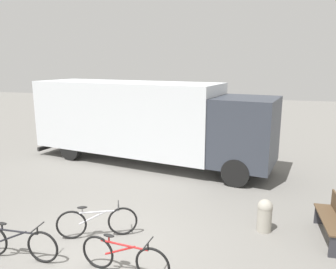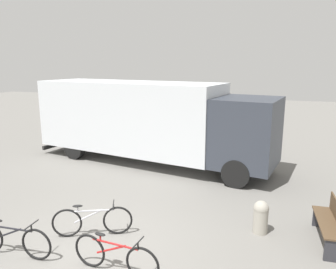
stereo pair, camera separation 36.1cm
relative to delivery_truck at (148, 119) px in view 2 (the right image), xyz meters
The scene contains 7 objects.
ground_plane 6.32m from the delivery_truck, 78.88° to the right, with size 60.00×60.00×0.00m, color slate.
delivery_truck is the anchor object (origin of this frame).
park_bench 7.23m from the delivery_truck, 36.49° to the right, with size 0.46×1.54×0.87m.
bicycle_near 6.79m from the delivery_truck, 92.09° to the right, with size 1.73×0.44×0.73m.
bicycle_middle 5.72m from the delivery_truck, 81.32° to the right, with size 1.60×0.78×0.73m.
bicycle_far 6.95m from the delivery_truck, 73.66° to the right, with size 1.73×0.44×0.73m.
bollard_near_bench 6.19m from the delivery_truck, 44.48° to the right, with size 0.34×0.34×0.75m.
Camera 2 is at (3.25, -5.24, 3.70)m, focal length 35.00 mm.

